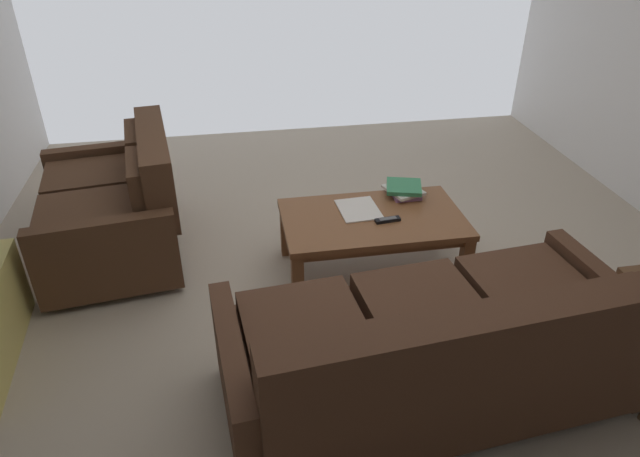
{
  "coord_description": "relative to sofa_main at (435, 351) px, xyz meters",
  "views": [
    {
      "loc": [
        0.7,
        2.7,
        2.19
      ],
      "look_at": [
        0.27,
        0.23,
        0.68
      ],
      "focal_mm": 31.79,
      "sensor_mm": 36.0,
      "label": 1
    }
  ],
  "objects": [
    {
      "name": "book_stack",
      "position": [
        -0.27,
        -1.41,
        0.11
      ],
      "size": [
        0.28,
        0.29,
        0.07
      ],
      "color": "#996699",
      "rests_on": "coffee_table"
    },
    {
      "name": "loose_magazine",
      "position": [
        0.08,
        -1.25,
        0.08
      ],
      "size": [
        0.27,
        0.32,
        0.01
      ],
      "primitive_type": "cube",
      "rotation": [
        0.0,
        0.0,
        3.2
      ],
      "color": "silver",
      "rests_on": "coffee_table"
    },
    {
      "name": "ground_plane",
      "position": [
        0.17,
        -0.85,
        -0.35
      ],
      "size": [
        5.03,
        5.89,
        0.01
      ],
      "primitive_type": "cube",
      "color": "tan"
    },
    {
      "name": "tv_remote",
      "position": [
        -0.07,
        -1.08,
        0.08
      ],
      "size": [
        0.16,
        0.06,
        0.02
      ],
      "color": "black",
      "rests_on": "coffee_table"
    },
    {
      "name": "coffee_table",
      "position": [
        0.01,
        -1.15,
        0.01
      ],
      "size": [
        1.14,
        0.68,
        0.42
      ],
      "color": "brown",
      "rests_on": "ground"
    },
    {
      "name": "sofa_main",
      "position": [
        0.0,
        0.0,
        0.0
      ],
      "size": [
        2.03,
        1.06,
        0.8
      ],
      "color": "black",
      "rests_on": "ground"
    },
    {
      "name": "loveseat_near",
      "position": [
        1.64,
        -1.68,
        0.01
      ],
      "size": [
        1.01,
        1.35,
        0.85
      ],
      "color": "black",
      "rests_on": "ground"
    }
  ]
}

